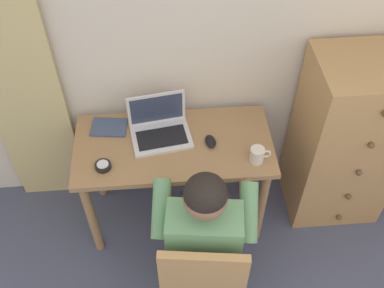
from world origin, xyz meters
The scene contains 11 objects.
wall_back centered at (0.00, 2.20, 1.25)m, with size 4.80×0.05×2.50m, color beige.
curtain_panel centered at (-1.16, 2.13, 1.11)m, with size 0.45×0.03×2.22m, color #CCB77A.
desk centered at (-0.30, 1.85, 0.61)m, with size 1.15×0.56×0.73m.
dresser centered at (0.77, 1.90, 0.60)m, with size 0.59×0.51×1.21m.
chair centered at (-0.20, 1.16, 0.48)m, with size 0.47×0.45×0.87m.
person_seated centered at (-0.17, 1.34, 0.66)m, with size 0.58×0.62×1.18m.
laptop centered at (-0.38, 1.94, 0.78)m, with size 0.37×0.30×0.24m.
computer_mouse centered at (-0.09, 1.84, 0.75)m, with size 0.06×0.10×0.03m, color black.
desk_clock centered at (-0.70, 1.71, 0.74)m, with size 0.09×0.09×0.03m.
notebook_pad centered at (-0.68, 2.01, 0.74)m, with size 0.21×0.15×0.01m, color #3D4C6B.
coffee_mug centered at (0.15, 1.69, 0.78)m, with size 0.12×0.08×0.09m.
Camera 1 is at (-0.34, 0.10, 2.69)m, focal length 42.48 mm.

